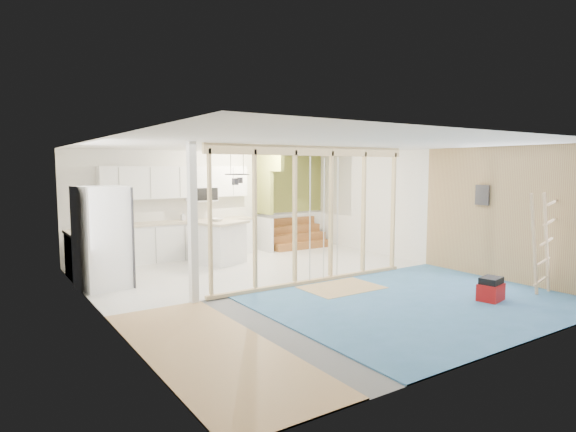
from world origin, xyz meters
TOP-DOWN VIEW (x-y plane):
  - room at (0.00, 0.00)m, footprint 7.01×8.01m
  - floor_overlays at (0.07, 0.06)m, footprint 7.00×8.00m
  - stud_frame at (-0.22, -0.00)m, footprint 4.66×0.14m
  - base_cabinets at (-1.61, 3.36)m, footprint 4.45×2.24m
  - upper_cabinets at (-0.84, 3.82)m, footprint 3.60×0.41m
  - green_partition at (2.04, 3.66)m, footprint 2.25×1.51m
  - pot_rack at (-0.31, 1.89)m, footprint 0.52×0.52m
  - sheathing_panel at (3.48, -2.00)m, footprint 0.02×4.00m
  - electrical_panel at (3.43, -1.40)m, footprint 0.04×0.30m
  - ceiling_light at (1.40, 3.00)m, footprint 0.32×0.32m
  - fridge at (-3.09, 1.77)m, footprint 0.94×0.91m
  - island at (-0.36, 2.70)m, footprint 1.30×1.30m
  - bowl at (-0.38, 2.74)m, footprint 0.36×0.36m
  - soap_bottle_a at (-2.50, 3.74)m, footprint 0.12×0.12m
  - soap_bottle_b at (-0.80, 3.76)m, footprint 0.10×0.11m
  - toolbox at (2.00, -2.61)m, footprint 0.49×0.40m
  - ladder at (3.06, -2.84)m, footprint 0.95×0.07m

SIDE VIEW (x-z plane):
  - floor_overlays at x=0.07m, z-range 0.00..0.02m
  - toolbox at x=2.00m, z-range -0.01..0.40m
  - base_cabinets at x=-1.61m, z-range 0.00..0.93m
  - island at x=-0.36m, z-range 0.00..0.98m
  - ladder at x=3.06m, z-range 0.02..1.78m
  - fridge at x=-3.09m, z-range 0.00..1.87m
  - green_partition at x=2.04m, z-range -0.36..2.24m
  - bowl at x=-0.38m, z-range 0.98..1.05m
  - soap_bottle_b at x=-0.80m, z-range 0.93..1.14m
  - soap_bottle_a at x=-2.50m, z-range 0.93..1.24m
  - sheathing_panel at x=3.48m, z-range 0.00..2.60m
  - room at x=0.00m, z-range 0.00..2.61m
  - stud_frame at x=-0.22m, z-range 0.28..2.88m
  - electrical_panel at x=3.43m, z-range 1.45..1.85m
  - upper_cabinets at x=-0.84m, z-range 1.39..2.25m
  - pot_rack at x=-0.31m, z-range 1.64..2.36m
  - ceiling_light at x=1.40m, z-range 2.50..2.58m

